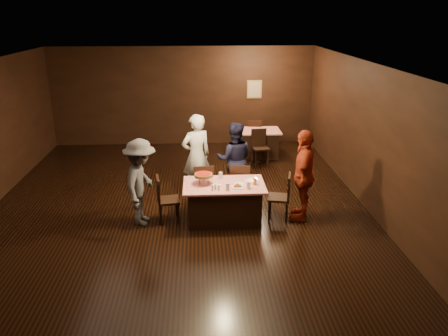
{
  "coord_description": "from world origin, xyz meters",
  "views": [
    {
      "loc": [
        0.48,
        -8.41,
        3.98
      ],
      "look_at": [
        0.96,
        -0.17,
        1.0
      ],
      "focal_mm": 35.0,
      "sensor_mm": 36.0,
      "label": 1
    }
  ],
  "objects": [
    {
      "name": "diner_white_jacket",
      "position": [
        0.4,
        0.82,
        0.95
      ],
      "size": [
        0.81,
        0.7,
        1.89
      ],
      "primitive_type": "imported",
      "rotation": [
        0.0,
        0.0,
        3.57
      ],
      "color": "silver",
      "rests_on": "ground"
    },
    {
      "name": "condiments",
      "position": [
        0.76,
        -0.75,
        0.82
      ],
      "size": [
        0.17,
        0.1,
        0.09
      ],
      "color": "silver",
      "rests_on": "main_table"
    },
    {
      "name": "plate_with_slice",
      "position": [
        1.19,
        -0.65,
        0.8
      ],
      "size": [
        0.25,
        0.25,
        0.06
      ],
      "color": "white",
      "rests_on": "main_table"
    },
    {
      "name": "back_table",
      "position": [
        2.13,
        3.58,
        0.39
      ],
      "size": [
        1.3,
        0.9,
        0.77
      ],
      "primitive_type": "cube",
      "color": "red",
      "rests_on": "ground"
    },
    {
      "name": "glass_front_left",
      "position": [
        0.99,
        -0.77,
        0.84
      ],
      "size": [
        0.08,
        0.08,
        0.14
      ],
      "primitive_type": "cylinder",
      "color": "silver",
      "rests_on": "main_table"
    },
    {
      "name": "plate_empty",
      "position": [
        1.49,
        -0.32,
        0.78
      ],
      "size": [
        0.25,
        0.25,
        0.01
      ],
      "primitive_type": "cylinder",
      "color": "white",
      "rests_on": "main_table"
    },
    {
      "name": "napkin_left",
      "position": [
        0.79,
        -0.52,
        0.77
      ],
      "size": [
        0.21,
        0.21,
        0.01
      ],
      "primitive_type": "cube",
      "rotation": [
        0.0,
        0.0,
        -0.35
      ],
      "color": "white",
      "rests_on": "main_table"
    },
    {
      "name": "glass_back",
      "position": [
        0.89,
        -0.17,
        0.84
      ],
      "size": [
        0.08,
        0.08,
        0.14
      ],
      "primitive_type": "cylinder",
      "color": "silver",
      "rests_on": "main_table"
    },
    {
      "name": "chair_far_left",
      "position": [
        0.54,
        0.28,
        0.47
      ],
      "size": [
        0.45,
        0.45,
        0.95
      ],
      "primitive_type": "cube",
      "rotation": [
        0.0,
        0.0,
        3.22
      ],
      "color": "black",
      "rests_on": "ground"
    },
    {
      "name": "chair_end_left",
      "position": [
        -0.16,
        -0.47,
        0.47
      ],
      "size": [
        0.48,
        0.48,
        0.95
      ],
      "primitive_type": "cube",
      "rotation": [
        0.0,
        0.0,
        1.73
      ],
      "color": "black",
      "rests_on": "ground"
    },
    {
      "name": "pizza_stand",
      "position": [
        0.54,
        -0.42,
        0.95
      ],
      "size": [
        0.38,
        0.38,
        0.22
      ],
      "color": "black",
      "rests_on": "main_table"
    },
    {
      "name": "chair_back_near",
      "position": [
        2.13,
        2.88,
        0.47
      ],
      "size": [
        0.48,
        0.48,
        0.95
      ],
      "primitive_type": "cube",
      "rotation": [
        0.0,
        0.0,
        0.16
      ],
      "color": "black",
      "rests_on": "ground"
    },
    {
      "name": "glass_front_right",
      "position": [
        1.39,
        -0.72,
        0.84
      ],
      "size": [
        0.08,
        0.08,
        0.14
      ],
      "primitive_type": "cylinder",
      "color": "silver",
      "rests_on": "main_table"
    },
    {
      "name": "chair_end_right",
      "position": [
        2.04,
        -0.47,
        0.47
      ],
      "size": [
        0.51,
        0.51,
        0.95
      ],
      "primitive_type": "cube",
      "rotation": [
        0.0,
        0.0,
        -1.81
      ],
      "color": "black",
      "rests_on": "ground"
    },
    {
      "name": "diner_navy_hoodie",
      "position": [
        1.25,
        0.81,
        0.85
      ],
      "size": [
        0.88,
        0.72,
        1.7
      ],
      "primitive_type": "imported",
      "rotation": [
        0.0,
        0.0,
        3.05
      ],
      "color": "black",
      "rests_on": "ground"
    },
    {
      "name": "room",
      "position": [
        0.0,
        0.01,
        2.14
      ],
      "size": [
        10.0,
        10.04,
        3.02
      ],
      "color": "black",
      "rests_on": "ground"
    },
    {
      "name": "diner_grey_knit",
      "position": [
        -0.67,
        -0.5,
        0.86
      ],
      "size": [
        0.8,
        1.19,
        1.72
      ],
      "primitive_type": "imported",
      "rotation": [
        0.0,
        0.0,
        1.42
      ],
      "color": "#505054",
      "rests_on": "ground"
    },
    {
      "name": "glass_amber",
      "position": [
        1.54,
        -0.52,
        0.84
      ],
      "size": [
        0.08,
        0.08,
        0.14
      ],
      "primitive_type": "cylinder",
      "color": "#BF7F26",
      "rests_on": "main_table"
    },
    {
      "name": "main_table",
      "position": [
        0.94,
        -0.47,
        0.39
      ],
      "size": [
        1.6,
        1.0,
        0.77
      ],
      "primitive_type": "cube",
      "color": "red",
      "rests_on": "ground"
    },
    {
      "name": "chair_back_far",
      "position": [
        2.13,
        4.18,
        0.47
      ],
      "size": [
        0.49,
        0.49,
        0.95
      ],
      "primitive_type": "cube",
      "rotation": [
        0.0,
        0.0,
        2.97
      ],
      "color": "black",
      "rests_on": "ground"
    },
    {
      "name": "chair_far_right",
      "position": [
        1.34,
        0.28,
        0.47
      ],
      "size": [
        0.49,
        0.49,
        0.95
      ],
      "primitive_type": "cube",
      "rotation": [
        0.0,
        0.0,
        2.95
      ],
      "color": "black",
      "rests_on": "ground"
    },
    {
      "name": "diner_red_shirt",
      "position": [
        2.52,
        -0.47,
        0.93
      ],
      "size": [
        0.76,
        1.17,
        1.85
      ],
      "primitive_type": "imported",
      "rotation": [
        0.0,
        0.0,
        -1.88
      ],
      "color": "#AA3419",
      "rests_on": "ground"
    },
    {
      "name": "napkin_center",
      "position": [
        1.24,
        -0.47,
        0.77
      ],
      "size": [
        0.19,
        0.19,
        0.01
      ],
      "primitive_type": "cube",
      "rotation": [
        0.0,
        0.0,
        0.21
      ],
      "color": "white",
      "rests_on": "main_table"
    }
  ]
}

